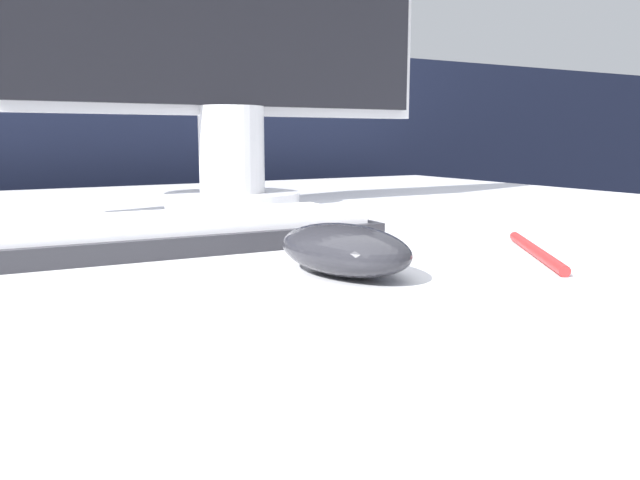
# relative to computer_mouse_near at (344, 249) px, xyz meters

# --- Properties ---
(partition_panel) EXTENTS (5.00, 0.03, 1.05)m
(partition_panel) POSITION_rel_computer_mouse_near_xyz_m (-0.04, 0.98, -0.25)
(partition_panel) COLOR black
(partition_panel) RESTS_ON ground_plane
(computer_mouse_near) EXTENTS (0.08, 0.12, 0.03)m
(computer_mouse_near) POSITION_rel_computer_mouse_near_xyz_m (0.00, 0.00, 0.00)
(computer_mouse_near) COLOR #232328
(computer_mouse_near) RESTS_ON desk
(keyboard) EXTENTS (0.44, 0.15, 0.02)m
(keyboard) POSITION_rel_computer_mouse_near_xyz_m (-0.11, 0.17, -0.01)
(keyboard) COLOR #28282D
(keyboard) RESTS_ON desk
(pen) EXTENTS (0.09, 0.13, 0.01)m
(pen) POSITION_rel_computer_mouse_near_xyz_m (0.16, -0.02, -0.01)
(pen) COLOR red
(pen) RESTS_ON desk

